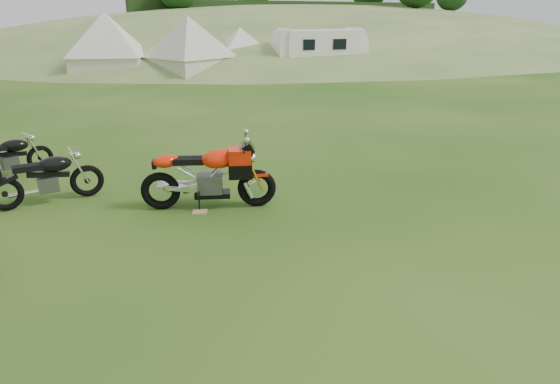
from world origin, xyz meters
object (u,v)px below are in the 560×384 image
tent_left (108,47)px  caravan (319,51)px  plywood_board (200,212)px  vintage_moto_a (46,177)px  vintage_moto_d (8,157)px  sport_motorcycle (208,171)px  tent_mid (190,48)px  tent_right (241,49)px

tent_left → caravan: (10.20, -4.25, -0.32)m
plywood_board → caravan: size_ratio=0.05×
vintage_moto_a → vintage_moto_d: bearing=105.1°
plywood_board → tent_left: bearing=84.1°
plywood_board → vintage_moto_d: size_ratio=0.14×
vintage_moto_d → vintage_moto_a: bearing=-92.1°
caravan → tent_left: bearing=170.7°
plywood_board → vintage_moto_a: 2.71m
vintage_moto_a → vintage_moto_d: (-0.57, 1.82, -0.03)m
plywood_board → sport_motorcycle: bearing=29.7°
plywood_board → tent_mid: 18.12m
tent_mid → tent_right: size_ratio=1.15×
vintage_moto_d → tent_right: tent_right is taller
plywood_board → caravan: bearing=51.4°
sport_motorcycle → vintage_moto_d: (-2.93, 3.30, -0.20)m
vintage_moto_a → sport_motorcycle: bearing=-34.6°
caravan → plywood_board: bearing=-115.3°
plywood_board → vintage_moto_d: 4.39m
tent_right → caravan: tent_right is taller
plywood_board → vintage_moto_a: vintage_moto_a is taller
tent_right → vintage_moto_d: bearing=-123.0°
vintage_moto_a → tent_left: bearing=74.6°
sport_motorcycle → vintage_moto_a: sport_motorcycle is taller
vintage_moto_d → tent_mid: (8.27, 13.75, 0.98)m
vintage_moto_a → tent_left: tent_left is taller
tent_mid → tent_left: bearing=125.8°
tent_mid → caravan: (6.64, -1.87, -0.27)m
plywood_board → tent_mid: size_ratio=0.07×
tent_left → tent_right: bearing=10.2°
tent_right → caravan: bearing=-35.4°
tent_mid → vintage_moto_a: bearing=-136.9°
plywood_board → caravan: 19.62m
plywood_board → tent_mid: (5.58, 17.19, 1.41)m
sport_motorcycle → plywood_board: sport_motorcycle is taller
plywood_board → tent_right: tent_right is taller
vintage_moto_d → caravan: caravan is taller
vintage_moto_d → tent_left: tent_left is taller
caravan → vintage_moto_a: bearing=-123.0°
tent_right → sport_motorcycle: bearing=-110.5°
tent_left → tent_mid: size_ratio=1.03×
tent_mid → caravan: tent_mid is taller
vintage_moto_a → tent_mid: tent_mid is taller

